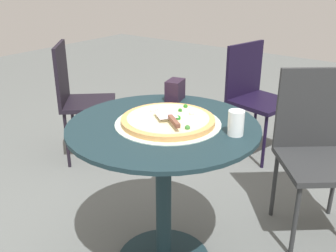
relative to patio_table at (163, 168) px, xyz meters
name	(u,v)px	position (x,y,z in m)	size (l,w,h in m)	color
patio_table	(163,168)	(0.00, 0.00, 0.00)	(0.83, 0.83, 0.74)	#162A30
pizza_on_tray	(168,120)	(-0.02, 0.01, 0.23)	(0.46, 0.46, 0.05)	silver
pizza_server	(170,118)	(0.03, 0.06, 0.27)	(0.16, 0.20, 0.02)	silver
drinking_cup	(236,123)	(-0.09, 0.30, 0.27)	(0.06, 0.06, 0.10)	white
napkin_dispenser	(175,90)	(-0.30, -0.15, 0.27)	(0.11, 0.07, 0.10)	black
patio_chair_near	(255,92)	(-1.43, -0.23, -0.04)	(0.48, 0.48, 0.84)	black
patio_chair_far	(78,94)	(-0.54, -1.20, -0.02)	(0.52, 0.52, 0.88)	black
patio_chair_corner	(318,144)	(-0.73, 0.46, -0.02)	(0.57, 0.57, 0.89)	#292B2D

